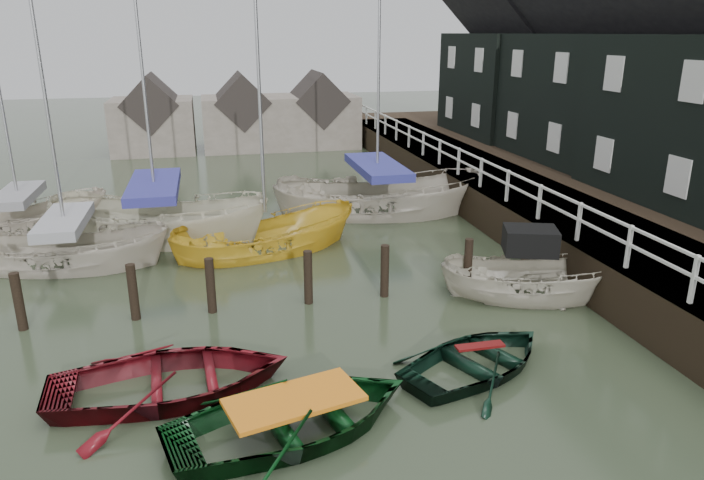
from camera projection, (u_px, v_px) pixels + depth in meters
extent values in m
plane|color=#2C3421|center=(274.00, 366.00, 12.94)|extent=(120.00, 120.00, 0.00)
cube|color=black|center=(495.00, 175.00, 23.76)|extent=(3.00, 32.00, 0.20)
cube|color=silver|center=(459.00, 149.00, 23.12)|extent=(0.06, 32.00, 0.06)
cube|color=silver|center=(459.00, 160.00, 23.24)|extent=(0.06, 32.00, 0.06)
cube|color=black|center=(618.00, 203.00, 25.37)|extent=(14.00, 38.00, 1.50)
cube|color=black|center=(601.00, 97.00, 25.96)|extent=(6.00, 7.00, 5.00)
cube|color=black|center=(521.00, 84.00, 32.44)|extent=(6.40, 7.00, 5.00)
cylinder|color=black|center=(20.00, 310.00, 14.39)|extent=(0.22, 0.22, 1.80)
cylinder|color=black|center=(134.00, 300.00, 14.92)|extent=(0.22, 0.22, 1.80)
cylinder|color=black|center=(211.00, 293.00, 15.30)|extent=(0.22, 0.22, 1.80)
cylinder|color=black|center=(308.00, 285.00, 15.81)|extent=(0.22, 0.22, 1.80)
cylinder|color=black|center=(385.00, 278.00, 16.24)|extent=(0.22, 0.22, 1.80)
cylinder|color=black|center=(468.00, 271.00, 16.73)|extent=(0.22, 0.22, 1.80)
cube|color=#665B51|center=(154.00, 126.00, 35.67)|extent=(4.50, 4.00, 3.00)
cube|color=#282321|center=(151.00, 102.00, 35.26)|extent=(3.18, 4.08, 3.18)
cube|color=#665B51|center=(242.00, 123.00, 36.73)|extent=(4.50, 4.00, 3.00)
cube|color=#282321|center=(241.00, 100.00, 36.32)|extent=(3.18, 4.08, 3.18)
cube|color=#665B51|center=(318.00, 121.00, 37.68)|extent=(4.50, 4.00, 3.00)
cube|color=#282321|center=(318.00, 99.00, 37.28)|extent=(3.18, 4.08, 3.18)
imported|color=#550C12|center=(173.00, 394.00, 11.96)|extent=(4.71, 3.52, 0.93)
imported|color=black|center=(295.00, 433.00, 10.80)|extent=(5.03, 4.14, 0.91)
imported|color=black|center=(478.00, 370.00, 12.80)|extent=(4.38, 3.87, 0.75)
imported|color=#BBB39F|center=(529.00, 299.00, 16.22)|extent=(4.90, 3.12, 1.77)
cube|color=black|center=(530.00, 241.00, 15.93)|extent=(1.55, 1.37, 0.65)
imported|color=beige|center=(71.00, 266.00, 18.49)|extent=(6.18, 3.19, 2.27)
cylinder|color=#B2B2B7|center=(41.00, 69.00, 16.71)|extent=(0.10, 0.10, 8.76)
cube|color=gray|center=(64.00, 222.00, 18.06)|extent=(3.39, 1.72, 0.30)
imported|color=beige|center=(159.00, 238.00, 21.03)|extent=(8.29, 5.85, 3.00)
cylinder|color=#B2B2B7|center=(141.00, 58.00, 19.21)|extent=(0.10, 0.10, 8.30)
cube|color=navy|center=(154.00, 186.00, 20.48)|extent=(4.54, 3.17, 0.30)
imported|color=gold|center=(267.00, 251.00, 19.78)|extent=(6.40, 3.67, 2.33)
cylinder|color=#B2B2B7|center=(259.00, 94.00, 18.25)|extent=(0.10, 0.10, 7.13)
imported|color=#BDB3A1|center=(377.00, 213.00, 23.88)|extent=(8.32, 4.60, 3.04)
cylinder|color=#B2B2B7|center=(379.00, 22.00, 21.70)|extent=(0.10, 0.10, 10.47)
cube|color=navy|center=(377.00, 167.00, 23.32)|extent=(4.56, 2.48, 0.30)
imported|color=beige|center=(24.00, 233.00, 21.52)|extent=(6.11, 4.14, 2.21)
cylinder|color=#B2B2B7|center=(0.00, 94.00, 20.05)|extent=(0.10, 0.10, 6.91)
cube|color=gray|center=(17.00, 195.00, 21.10)|extent=(3.35, 2.24, 0.30)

